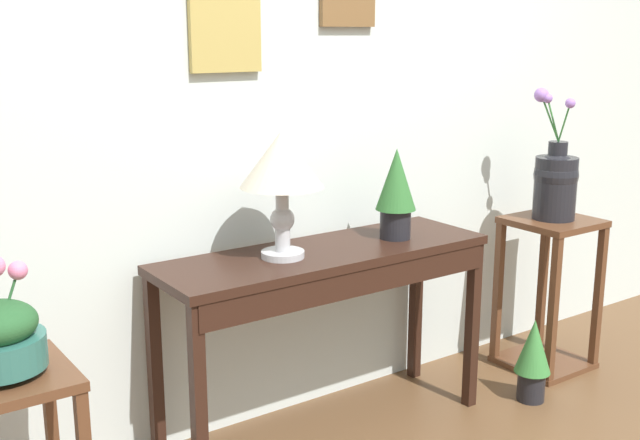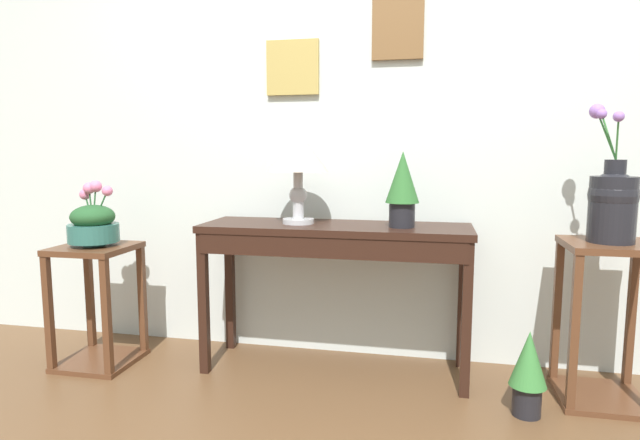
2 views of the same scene
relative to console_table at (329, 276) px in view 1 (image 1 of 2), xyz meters
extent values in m
cube|color=silver|center=(0.07, 0.33, 0.74)|extent=(9.00, 0.10, 2.80)
cube|color=tan|center=(-0.28, 0.26, 0.92)|extent=(0.29, 0.02, 0.29)
cube|color=#73559A|center=(-0.28, 0.26, 0.92)|extent=(0.23, 0.01, 0.23)
cube|color=black|center=(0.00, 0.02, 0.08)|extent=(1.35, 0.42, 0.03)
cube|color=black|center=(0.00, -0.17, 0.02)|extent=(1.29, 0.03, 0.10)
cube|color=black|center=(-0.64, -0.15, -0.30)|extent=(0.04, 0.04, 0.73)
cube|color=black|center=(0.64, -0.15, -0.30)|extent=(0.04, 0.04, 0.73)
cube|color=black|center=(-0.64, 0.20, -0.30)|extent=(0.04, 0.04, 0.73)
cube|color=black|center=(0.64, 0.20, -0.30)|extent=(0.04, 0.04, 0.73)
cylinder|color=#B7B7BC|center=(-0.19, 0.02, 0.11)|extent=(0.16, 0.16, 0.02)
cylinder|color=#B7B7BC|center=(-0.19, 0.02, 0.19)|extent=(0.06, 0.06, 0.12)
sphere|color=#B7B7BC|center=(-0.19, 0.02, 0.25)|extent=(0.09, 0.09, 0.09)
cylinder|color=#B7B7BC|center=(-0.19, 0.02, 0.31)|extent=(0.05, 0.05, 0.12)
cone|color=beige|center=(-0.19, 0.02, 0.47)|extent=(0.31, 0.31, 0.21)
cylinder|color=black|center=(0.33, 0.00, 0.16)|extent=(0.13, 0.13, 0.12)
cone|color=#2D662D|center=(0.33, 0.00, 0.35)|extent=(0.16, 0.16, 0.25)
cube|color=#56331E|center=(-1.25, -0.16, -0.03)|extent=(0.37, 0.37, 0.03)
cube|color=#56331E|center=(-1.08, 0.01, -0.34)|extent=(0.04, 0.04, 0.58)
cylinder|color=#2D665B|center=(-1.25, -0.16, -0.01)|extent=(0.12, 0.12, 0.02)
cylinder|color=#2D665B|center=(-1.25, -0.16, 0.05)|extent=(0.26, 0.26, 0.09)
cylinder|color=#235128|center=(-1.21, -0.15, 0.18)|extent=(0.08, 0.04, 0.17)
sphere|color=pink|center=(-1.17, -0.13, 0.27)|extent=(0.05, 0.05, 0.05)
cube|color=#56331E|center=(1.25, -0.06, 0.06)|extent=(0.37, 0.37, 0.03)
cube|color=#56331E|center=(1.25, -0.06, -0.65)|extent=(0.37, 0.37, 0.03)
cube|color=#56331E|center=(1.08, -0.23, -0.30)|extent=(0.04, 0.03, 0.68)
cube|color=#56331E|center=(1.41, -0.23, -0.30)|extent=(0.04, 0.03, 0.68)
cube|color=#56331E|center=(1.08, 0.10, -0.30)|extent=(0.04, 0.04, 0.68)
cube|color=#56331E|center=(1.41, 0.10, -0.30)|extent=(0.04, 0.04, 0.68)
cylinder|color=black|center=(1.25, -0.06, 0.22)|extent=(0.19, 0.19, 0.29)
sphere|color=black|center=(1.25, -0.06, 0.28)|extent=(0.20, 0.20, 0.20)
cylinder|color=black|center=(1.25, -0.06, 0.40)|extent=(0.09, 0.09, 0.07)
cylinder|color=#387A38|center=(1.22, -0.05, 0.53)|extent=(0.07, 0.04, 0.20)
sphere|color=#996BC1|center=(1.19, -0.03, 0.63)|extent=(0.04, 0.04, 0.04)
cylinder|color=#387A38|center=(1.21, -0.03, 0.54)|extent=(0.08, 0.07, 0.21)
sphere|color=#996BC1|center=(1.18, -0.01, 0.64)|extent=(0.07, 0.07, 0.07)
cylinder|color=#387A38|center=(1.24, -0.09, 0.52)|extent=(0.03, 0.07, 0.18)
sphere|color=#996BC1|center=(1.23, -0.13, 0.61)|extent=(0.05, 0.05, 0.05)
cylinder|color=black|center=(0.90, -0.28, -0.60)|extent=(0.12, 0.12, 0.14)
cone|color=#387A38|center=(0.90, -0.28, -0.41)|extent=(0.16, 0.16, 0.24)
camera|label=1|loc=(-1.68, -2.34, 0.91)|focal=43.87mm
camera|label=2|loc=(0.48, -2.57, 0.46)|focal=29.62mm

